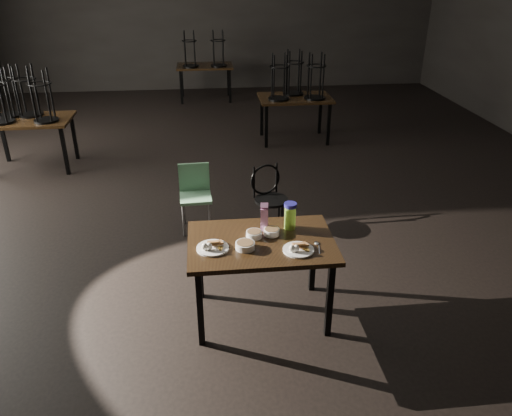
{
  "coord_description": "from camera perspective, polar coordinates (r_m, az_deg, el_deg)",
  "views": [
    {
      "loc": [
        -0.48,
        -6.15,
        2.81
      ],
      "look_at": [
        -0.06,
        -2.25,
        0.85
      ],
      "focal_mm": 35.0,
      "sensor_mm": 36.0,
      "label": 1
    }
  ],
  "objects": [
    {
      "name": "plate_right",
      "position": [
        3.95,
        4.85,
        -4.62
      ],
      "size": [
        0.25,
        0.25,
        0.08
      ],
      "color": "white",
      "rests_on": "main_table"
    },
    {
      "name": "water_bottle",
      "position": [
        4.22,
        3.92,
        -0.87
      ],
      "size": [
        0.12,
        0.12,
        0.24
      ],
      "color": "#96D63F",
      "rests_on": "main_table"
    },
    {
      "name": "spoon",
      "position": [
        4.06,
        6.98,
        -4.12
      ],
      "size": [
        0.05,
        0.19,
        0.01
      ],
      "color": "silver",
      "rests_on": "main_table"
    },
    {
      "name": "bowl_near",
      "position": [
        4.12,
        -0.22,
        -2.99
      ],
      "size": [
        0.13,
        0.13,
        0.05
      ],
      "color": "white",
      "rests_on": "main_table"
    },
    {
      "name": "bg_table_left",
      "position": [
        7.99,
        -24.88,
        9.57
      ],
      "size": [
        1.2,
        0.8,
        1.48
      ],
      "color": "black",
      "rests_on": "ground"
    },
    {
      "name": "plate_left",
      "position": [
        3.97,
        -5.02,
        -4.41
      ],
      "size": [
        0.26,
        0.26,
        0.08
      ],
      "color": "white",
      "rests_on": "main_table"
    },
    {
      "name": "main_table",
      "position": [
        4.12,
        0.6,
        -4.7
      ],
      "size": [
        1.2,
        0.8,
        0.75
      ],
      "color": "black",
      "rests_on": "ground"
    },
    {
      "name": "bg_table_far",
      "position": [
        11.24,
        -5.89,
        15.9
      ],
      "size": [
        1.2,
        0.8,
        1.48
      ],
      "color": "black",
      "rests_on": "ground"
    },
    {
      "name": "bg_table_right",
      "position": [
        8.52,
        4.51,
        12.7
      ],
      "size": [
        1.2,
        0.8,
        1.48
      ],
      "color": "black",
      "rests_on": "ground"
    },
    {
      "name": "school_chair",
      "position": [
        5.69,
        -6.98,
        1.93
      ],
      "size": [
        0.37,
        0.37,
        0.75
      ],
      "rotation": [
        0.0,
        0.0,
        0.05
      ],
      "color": "#68A277",
      "rests_on": "ground"
    },
    {
      "name": "juice_carton",
      "position": [
        4.19,
        0.95,
        -1.08
      ],
      "size": [
        0.07,
        0.07,
        0.25
      ],
      "color": "#8F1A6F",
      "rests_on": "main_table"
    },
    {
      "name": "bowl_far",
      "position": [
        4.16,
        1.79,
        -2.71
      ],
      "size": [
        0.13,
        0.13,
        0.05
      ],
      "color": "white",
      "rests_on": "main_table"
    },
    {
      "name": "bentwood_chair",
      "position": [
        5.56,
        1.49,
        1.61
      ],
      "size": [
        0.41,
        0.4,
        0.78
      ],
      "rotation": [
        0.0,
        0.0,
        0.32
      ],
      "color": "black",
      "rests_on": "ground"
    },
    {
      "name": "bowl_big",
      "position": [
        3.96,
        -1.25,
        -4.28
      ],
      "size": [
        0.16,
        0.16,
        0.05
      ],
      "color": "white",
      "rests_on": "main_table"
    },
    {
      "name": "room",
      "position": [
        6.18,
        -2.44,
        22.09
      ],
      "size": [
        12.0,
        12.04,
        3.22
      ],
      "color": "black",
      "rests_on": "ground"
    }
  ]
}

